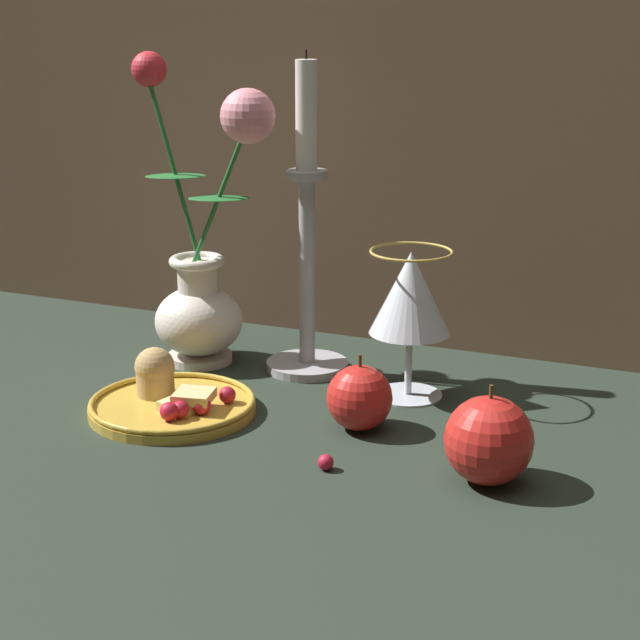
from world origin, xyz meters
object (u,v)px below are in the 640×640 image
Objects in this scene: vase at (204,273)px; wine_glass at (410,298)px; apple_beside_vase at (489,440)px; candlestick at (307,258)px; plate_with_pastries at (170,399)px; apple_near_glass at (359,398)px.

vase reaches higher than wine_glass.
vase is 3.89× the size of apple_beside_vase.
candlestick is 3.93× the size of apple_beside_vase.
candlestick reaches higher than wine_glass.
wine_glass is 0.45× the size of candlestick.
apple_beside_vase is (0.27, -0.22, -0.09)m from candlestick.
plate_with_pastries is at bearing 174.15° from apple_beside_vase.
vase is 0.26m from wine_glass.
plate_with_pastries is 1.89× the size of apple_beside_vase.
candlestick reaches higher than apple_near_glass.
apple_near_glass is (0.24, -0.12, -0.08)m from vase.
wine_glass is at bearing -14.50° from candlestick.
apple_beside_vase is 0.17m from apple_near_glass.
apple_near_glass is at bearing -50.02° from candlestick.
plate_with_pastries is at bearing -113.51° from candlestick.
wine_glass is 0.24m from apple_beside_vase.
candlestick reaches higher than plate_with_pastries.
plate_with_pastries is 2.22× the size of apple_near_glass.
apple_near_glass is at bearing 154.89° from apple_beside_vase.
candlestick is at bearing 66.49° from plate_with_pastries.
vase is at bearing -168.44° from candlestick.
vase is 0.99× the size of candlestick.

